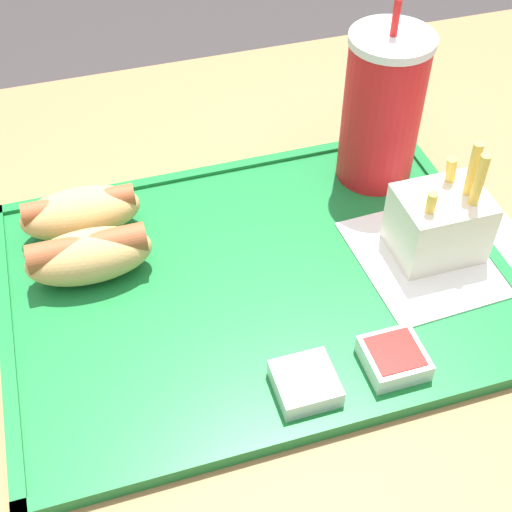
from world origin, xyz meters
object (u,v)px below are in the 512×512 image
object	(u,v)px
hot_dog_near	(89,255)
sauce_cup_mayo	(305,383)
soda_cup	(382,109)
sauce_cup_ketchup	(394,358)
hot_dog_far	(81,212)
fries_carton	(438,221)

from	to	relation	value
hot_dog_near	sauce_cup_mayo	distance (m)	0.23
soda_cup	hot_dog_near	distance (m)	0.32
soda_cup	sauce_cup_ketchup	size ratio (longest dim) A/B	4.04
soda_cup	hot_dog_far	distance (m)	0.31
hot_dog_near	fries_carton	bearing A→B (deg)	-10.68
sauce_cup_mayo	sauce_cup_ketchup	world-z (taller)	same
hot_dog_far	sauce_cup_ketchup	world-z (taller)	hot_dog_far
sauce_cup_mayo	sauce_cup_ketchup	distance (m)	0.08
hot_dog_far	fries_carton	xyz separation A→B (m)	(0.32, -0.12, 0.01)
hot_dog_far	fries_carton	world-z (taller)	fries_carton
hot_dog_far	hot_dog_near	world-z (taller)	same
sauce_cup_mayo	sauce_cup_ketchup	xyz separation A→B (m)	(0.08, 0.00, 0.00)
soda_cup	fries_carton	xyz separation A→B (m)	(0.01, -0.12, -0.05)
hot_dog_near	fries_carton	world-z (taller)	fries_carton
hot_dog_near	sauce_cup_mayo	size ratio (longest dim) A/B	2.37
soda_cup	hot_dog_far	xyz separation A→B (m)	(-0.31, -0.00, -0.05)
fries_carton	sauce_cup_mayo	bearing A→B (deg)	-145.78
fries_carton	sauce_cup_ketchup	size ratio (longest dim) A/B	2.49
hot_dog_far	soda_cup	bearing A→B (deg)	0.22
hot_dog_far	sauce_cup_ketchup	xyz separation A→B (m)	(0.22, -0.23, -0.02)
hot_dog_near	sauce_cup_ketchup	size ratio (longest dim) A/B	2.37
hot_dog_far	fries_carton	bearing A→B (deg)	-20.83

